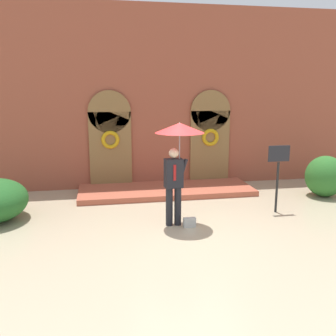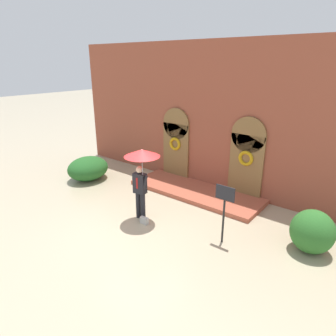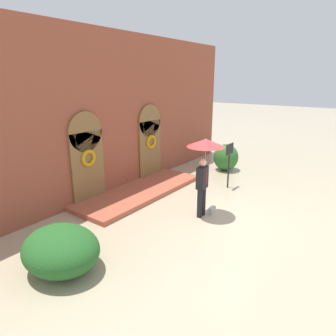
% 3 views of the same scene
% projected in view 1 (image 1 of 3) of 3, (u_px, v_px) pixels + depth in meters
% --- Properties ---
extents(ground_plane, '(80.00, 80.00, 0.00)m').
position_uv_depth(ground_plane, '(190.00, 229.00, 8.41)').
color(ground_plane, tan).
extents(building_facade, '(14.00, 2.30, 5.60)m').
position_uv_depth(building_facade, '(160.00, 102.00, 11.84)').
color(building_facade, brown).
rests_on(building_facade, ground).
extents(person_with_umbrella, '(1.10, 1.10, 2.36)m').
position_uv_depth(person_with_umbrella, '(178.00, 143.00, 8.29)').
color(person_with_umbrella, black).
rests_on(person_with_umbrella, ground).
extents(handbag, '(0.28, 0.13, 0.22)m').
position_uv_depth(handbag, '(190.00, 222.00, 8.52)').
color(handbag, '#B7B7B2').
rests_on(handbag, ground).
extents(sign_post, '(0.56, 0.06, 1.72)m').
position_uv_depth(sign_post, '(278.00, 168.00, 9.33)').
color(sign_post, black).
rests_on(sign_post, ground).
extents(shrub_right, '(1.14, 1.10, 1.20)m').
position_uv_depth(shrub_right, '(325.00, 176.00, 10.87)').
color(shrub_right, '#2D6B28').
rests_on(shrub_right, ground).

